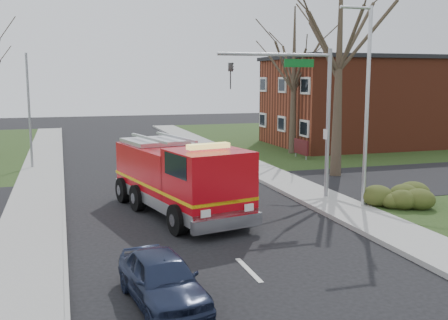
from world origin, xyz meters
name	(u,v)px	position (x,y,z in m)	size (l,w,h in m)	color
ground	(197,218)	(0.00, 0.00, 0.00)	(120.00, 120.00, 0.00)	black
sidewalk_right	(336,205)	(6.20, 0.00, 0.07)	(2.40, 80.00, 0.15)	gray
sidewalk_left	(31,230)	(-6.20, 0.00, 0.07)	(2.40, 80.00, 0.15)	gray
brick_building	(367,101)	(19.00, 18.00, 3.66)	(15.40, 10.40, 7.25)	maroon
health_center_sign	(301,147)	(10.50, 12.50, 0.88)	(0.12, 2.00, 1.40)	#471013
hedge_corner	(407,194)	(9.00, -1.00, 0.58)	(2.80, 2.00, 0.90)	#2F3D16
bare_tree_near	(340,42)	(9.50, 6.00, 7.41)	(6.00, 6.00, 12.00)	#32281D
bare_tree_far	(294,64)	(11.00, 15.00, 6.49)	(5.25, 5.25, 10.50)	#32281D
traffic_signal_mast	(303,96)	(5.21, 1.50, 4.71)	(5.29, 0.18, 6.80)	gray
streetlight_pole	(366,101)	(7.14, -0.50, 4.55)	(1.48, 0.16, 8.40)	#B7BABF
utility_pole_far	(29,112)	(-6.80, 14.00, 3.50)	(0.14, 0.14, 7.00)	gray
fire_engine	(180,180)	(-0.50, 0.82, 1.44)	(4.41, 8.28, 3.18)	#B10811
parked_car_maroon	(162,279)	(-2.80, -7.51, 0.65)	(1.54, 3.82, 1.30)	#1C243E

